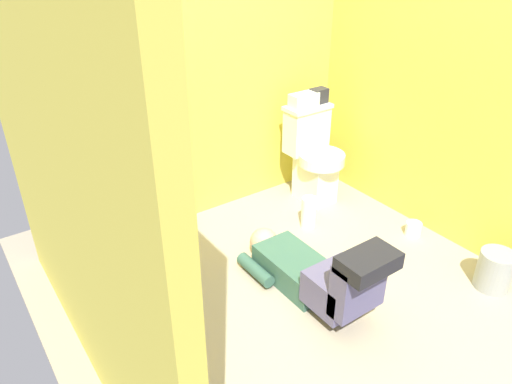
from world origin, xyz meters
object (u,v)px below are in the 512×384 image
at_px(toilet_paper_roll, 413,229).
at_px(trash_can, 495,270).
at_px(toiletry_bag, 319,96).
at_px(bottle_white, 94,131).
at_px(faucet, 101,136).
at_px(soap_dispenser, 68,141).
at_px(toilet, 313,156).
at_px(person_plumber, 315,273).
at_px(bottle_blue, 86,137).
at_px(vanity_cabinet, 121,212).
at_px(bottle_pink, 106,132).
at_px(tissue_box, 304,100).
at_px(paper_towel_roll, 309,212).

bearing_deg(toilet_paper_roll, trash_can, -95.37).
height_order(toiletry_bag, bottle_white, bottle_white).
xyz_separation_m(faucet, soap_dispenser, (-0.19, -0.02, 0.02)).
distance_m(toilet, toilet_paper_roll, 0.92).
distance_m(person_plumber, bottle_white, 1.51).
bearing_deg(soap_dispenser, bottle_blue, -32.63).
xyz_separation_m(vanity_cabinet, bottle_pink, (0.03, 0.14, 0.47)).
relative_size(tissue_box, bottle_blue, 1.24).
bearing_deg(tissue_box, faucet, 179.02).
height_order(toilet, bottle_pink, bottle_pink).
height_order(bottle_white, trash_can, bottle_white).
relative_size(toiletry_bag, toilet_paper_roll, 1.13).
relative_size(soap_dispenser, trash_can, 0.68).
xyz_separation_m(toilet, faucet, (-1.56, 0.12, 0.50)).
relative_size(toiletry_bag, bottle_blue, 0.70).
distance_m(faucet, paper_towel_roll, 1.53).
relative_size(bottle_pink, trash_can, 0.54).
xyz_separation_m(soap_dispenser, bottle_white, (0.16, 0.02, 0.02)).
relative_size(toilet, toilet_paper_roll, 6.82).
distance_m(vanity_cabinet, bottle_pink, 0.49).
height_order(faucet, trash_can, faucet).
bearing_deg(person_plumber, bottle_pink, 126.40).
distance_m(bottle_pink, trash_can, 2.45).
bearing_deg(trash_can, vanity_cabinet, 140.13).
height_order(toilet, bottle_white, bottle_white).
bearing_deg(soap_dispenser, vanity_cabinet, -32.35).
relative_size(vanity_cabinet, toiletry_bag, 6.61).
relative_size(person_plumber, bottle_blue, 6.01).
relative_size(bottle_blue, toilet_paper_roll, 1.61).
height_order(trash_can, toilet_paper_roll, trash_can).
height_order(toilet, vanity_cabinet, vanity_cabinet).
xyz_separation_m(bottle_blue, bottle_pink, (0.13, 0.08, -0.02)).
distance_m(faucet, person_plumber, 1.48).
bearing_deg(bottle_blue, bottle_pink, 29.50).
bearing_deg(bottle_pink, faucet, 177.83).
distance_m(vanity_cabinet, person_plumber, 1.22).
bearing_deg(bottle_white, trash_can, -41.89).
height_order(paper_towel_roll, toilet_paper_roll, paper_towel_roll).
relative_size(person_plumber, tissue_box, 4.84).
xyz_separation_m(person_plumber, bottle_blue, (-0.89, 0.96, 0.73)).
height_order(faucet, toiletry_bag, faucet).
height_order(person_plumber, bottle_pink, bottle_pink).
distance_m(faucet, toilet_paper_roll, 2.19).
bearing_deg(paper_towel_roll, bottle_pink, 160.56).
relative_size(person_plumber, paper_towel_roll, 4.53).
bearing_deg(trash_can, paper_towel_roll, 112.32).
bearing_deg(soap_dispenser, bottle_pink, 4.88).
relative_size(person_plumber, bottle_pink, 8.03).
bearing_deg(toilet, trash_can, -83.26).
xyz_separation_m(vanity_cabinet, tissue_box, (1.52, 0.11, 0.38)).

